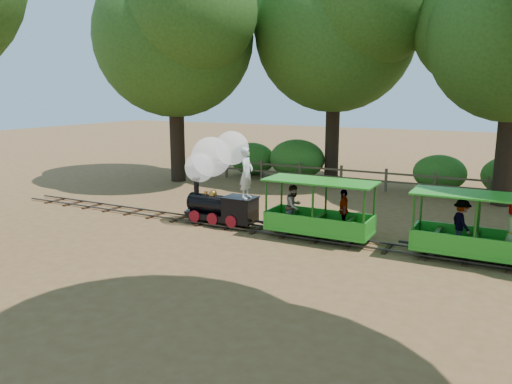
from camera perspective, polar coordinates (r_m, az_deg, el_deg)
The scene contains 11 objects.
ground at distance 15.10m, azimuth 3.60°, elevation -4.91°, with size 90.00×90.00×0.00m, color olive.
track at distance 15.08m, azimuth 3.61°, elevation -4.66°, with size 22.00×1.00×0.10m.
locomotive at distance 15.94m, azimuth -4.45°, elevation 2.36°, with size 2.71×1.27×3.11m.
carriage_front at distance 14.53m, azimuth 6.98°, elevation -2.52°, with size 3.18×1.30×1.65m.
carriage_rear at distance 13.71m, azimuth 24.25°, elevation -4.18°, with size 3.18×1.31×1.65m.
oak_nw at distance 24.30m, azimuth -9.30°, elevation 17.95°, with size 9.10×8.01×10.32m.
oak_nc at distance 24.37m, azimuth 9.08°, elevation 18.61°, with size 9.24×8.13×10.66m.
fence at distance 22.34m, azimuth 12.14°, elevation 1.74°, with size 18.10×0.10×1.00m.
shrub_west at distance 25.82m, azimuth -0.42°, elevation 3.83°, with size 2.39×1.84×1.65m, color #2D6B1E.
shrub_mid_w at distance 24.72m, azimuth 4.72°, elevation 3.78°, with size 2.80×2.15×1.94m, color #2D6B1E.
shrub_mid_e at distance 22.97m, azimuth 20.24°, elevation 2.06°, with size 2.26×1.74×1.57m, color #2D6B1E.
Camera 1 is at (5.94, -13.22, 4.25)m, focal length 35.00 mm.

